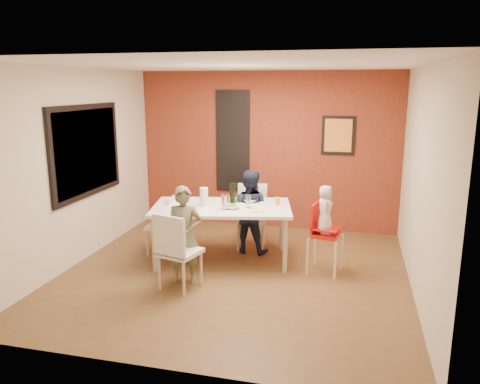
% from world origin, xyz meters
% --- Properties ---
extents(ground, '(4.50, 4.50, 0.00)m').
position_xyz_m(ground, '(0.00, 0.00, 0.00)').
color(ground, brown).
rests_on(ground, ground).
extents(ceiling, '(4.50, 4.50, 0.02)m').
position_xyz_m(ceiling, '(0.00, 0.00, 2.70)').
color(ceiling, white).
rests_on(ceiling, wall_back).
extents(wall_back, '(4.50, 0.02, 2.70)m').
position_xyz_m(wall_back, '(0.00, 2.25, 1.35)').
color(wall_back, beige).
rests_on(wall_back, ground).
extents(wall_front, '(4.50, 0.02, 2.70)m').
position_xyz_m(wall_front, '(0.00, -2.25, 1.35)').
color(wall_front, beige).
rests_on(wall_front, ground).
extents(wall_left, '(0.02, 4.50, 2.70)m').
position_xyz_m(wall_left, '(-2.25, 0.00, 1.35)').
color(wall_left, beige).
rests_on(wall_left, ground).
extents(wall_right, '(0.02, 4.50, 2.70)m').
position_xyz_m(wall_right, '(2.25, 0.00, 1.35)').
color(wall_right, beige).
rests_on(wall_right, ground).
extents(brick_accent_wall, '(4.50, 0.02, 2.70)m').
position_xyz_m(brick_accent_wall, '(0.00, 2.23, 1.35)').
color(brick_accent_wall, maroon).
rests_on(brick_accent_wall, ground).
extents(picture_window_frame, '(0.05, 1.70, 1.30)m').
position_xyz_m(picture_window_frame, '(-2.22, 0.20, 1.55)').
color(picture_window_frame, black).
rests_on(picture_window_frame, wall_left).
extents(picture_window_pane, '(0.02, 1.55, 1.15)m').
position_xyz_m(picture_window_pane, '(-2.21, 0.20, 1.55)').
color(picture_window_pane, black).
rests_on(picture_window_pane, wall_left).
extents(glassblock_strip, '(0.55, 0.03, 1.70)m').
position_xyz_m(glassblock_strip, '(-0.60, 2.21, 1.50)').
color(glassblock_strip, '#B3BBC3').
rests_on(glassblock_strip, wall_back).
extents(glassblock_surround, '(0.60, 0.03, 1.76)m').
position_xyz_m(glassblock_surround, '(-0.60, 2.21, 1.50)').
color(glassblock_surround, black).
rests_on(glassblock_surround, wall_back).
extents(art_print_frame, '(0.54, 0.03, 0.64)m').
position_xyz_m(art_print_frame, '(1.20, 2.21, 1.65)').
color(art_print_frame, black).
rests_on(art_print_frame, wall_back).
extents(art_print_canvas, '(0.44, 0.01, 0.54)m').
position_xyz_m(art_print_canvas, '(1.20, 2.19, 1.65)').
color(art_print_canvas, gold).
rests_on(art_print_canvas, wall_back).
extents(dining_table, '(2.10, 1.44, 0.80)m').
position_xyz_m(dining_table, '(-0.30, 0.44, 0.73)').
color(dining_table, white).
rests_on(dining_table, ground).
extents(chair_near, '(0.55, 0.55, 0.97)m').
position_xyz_m(chair_near, '(-0.57, -0.66, 0.54)').
color(chair_near, silver).
rests_on(chair_near, ground).
extents(chair_far, '(0.51, 0.51, 0.97)m').
position_xyz_m(chair_far, '(-0.01, 1.12, 0.54)').
color(chair_far, silver).
rests_on(chair_far, ground).
extents(chair_left, '(0.43, 0.43, 0.88)m').
position_xyz_m(chair_left, '(-1.17, 0.50, 0.49)').
color(chair_left, beige).
rests_on(chair_left, ground).
extents(high_chair, '(0.46, 0.46, 0.94)m').
position_xyz_m(high_chair, '(1.12, 0.32, 0.57)').
color(high_chair, red).
rests_on(high_chair, ground).
extents(child_near, '(0.51, 0.39, 1.25)m').
position_xyz_m(child_near, '(-0.54, -0.42, 0.62)').
color(child_near, brown).
rests_on(child_near, ground).
extents(child_far, '(0.65, 0.53, 1.25)m').
position_xyz_m(child_far, '(-0.00, 0.87, 0.63)').
color(child_far, black).
rests_on(child_far, ground).
extents(toddler, '(0.21, 0.31, 0.64)m').
position_xyz_m(toddler, '(1.14, 0.31, 0.88)').
color(toddler, beige).
rests_on(toddler, high_chair).
extents(plate_near_left, '(0.27, 0.27, 0.01)m').
position_xyz_m(plate_near_left, '(-0.66, -0.00, 0.81)').
color(plate_near_left, silver).
rests_on(plate_near_left, dining_table).
extents(plate_far_mid, '(0.28, 0.28, 0.01)m').
position_xyz_m(plate_far_mid, '(-0.25, 0.83, 0.81)').
color(plate_far_mid, white).
rests_on(plate_far_mid, dining_table).
extents(plate_near_right, '(0.23, 0.23, 0.01)m').
position_xyz_m(plate_near_right, '(0.26, 0.30, 0.81)').
color(plate_near_right, white).
rests_on(plate_near_right, dining_table).
extents(plate_far_left, '(0.25, 0.25, 0.01)m').
position_xyz_m(plate_far_left, '(-0.88, 0.63, 0.81)').
color(plate_far_left, white).
rests_on(plate_far_left, dining_table).
extents(salad_bowl_a, '(0.22, 0.22, 0.05)m').
position_xyz_m(salad_bowl_a, '(-0.12, 0.33, 0.83)').
color(salad_bowl_a, white).
rests_on(salad_bowl_a, dining_table).
extents(salad_bowl_b, '(0.22, 0.22, 0.05)m').
position_xyz_m(salad_bowl_b, '(0.04, 0.75, 0.82)').
color(salad_bowl_b, white).
rests_on(salad_bowl_b, dining_table).
extents(wine_bottle, '(0.08, 0.08, 0.31)m').
position_xyz_m(wine_bottle, '(-0.18, 0.57, 0.95)').
color(wine_bottle, black).
rests_on(wine_bottle, dining_table).
extents(wine_glass_a, '(0.07, 0.07, 0.21)m').
position_xyz_m(wine_glass_a, '(-0.22, 0.27, 0.90)').
color(wine_glass_a, silver).
rests_on(wine_glass_a, dining_table).
extents(wine_glass_b, '(0.07, 0.07, 0.19)m').
position_xyz_m(wine_glass_b, '(0.08, 0.43, 0.89)').
color(wine_glass_b, white).
rests_on(wine_glass_b, dining_table).
extents(paper_towel_roll, '(0.11, 0.11, 0.26)m').
position_xyz_m(paper_towel_roll, '(-0.54, 0.39, 0.93)').
color(paper_towel_roll, silver).
rests_on(paper_towel_roll, dining_table).
extents(condiment_red, '(0.04, 0.04, 0.15)m').
position_xyz_m(condiment_red, '(-0.26, 0.48, 0.87)').
color(condiment_red, red).
rests_on(condiment_red, dining_table).
extents(condiment_green, '(0.03, 0.03, 0.13)m').
position_xyz_m(condiment_green, '(-0.11, 0.49, 0.86)').
color(condiment_green, '#307125').
rests_on(condiment_green, dining_table).
extents(condiment_brown, '(0.04, 0.04, 0.15)m').
position_xyz_m(condiment_brown, '(-0.23, 0.51, 0.87)').
color(condiment_brown, brown).
rests_on(condiment_brown, dining_table).
extents(sippy_cup, '(0.06, 0.06, 0.11)m').
position_xyz_m(sippy_cup, '(0.45, 0.70, 0.85)').
color(sippy_cup, orange).
rests_on(sippy_cup, dining_table).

